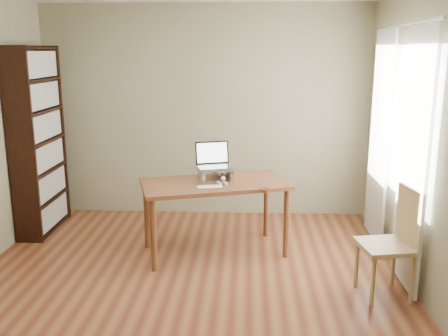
% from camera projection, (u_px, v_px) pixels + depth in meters
% --- Properties ---
extents(room, '(4.04, 4.54, 2.64)m').
position_uv_depth(room, '(185.00, 146.00, 3.99)').
color(room, '#5B2918').
rests_on(room, ground).
extents(bookshelf, '(0.30, 0.90, 2.10)m').
position_uv_depth(bookshelf, '(38.00, 141.00, 5.63)').
color(bookshelf, black).
rests_on(bookshelf, ground).
extents(curtains, '(0.03, 1.90, 2.25)m').
position_uv_depth(curtains, '(395.00, 146.00, 4.70)').
color(curtains, white).
rests_on(curtains, ground).
extents(desk, '(1.60, 1.12, 0.75)m').
position_uv_depth(desk, '(215.00, 191.00, 5.06)').
color(desk, brown).
rests_on(desk, ground).
extents(laptop_stand, '(0.32, 0.25, 0.13)m').
position_uv_depth(laptop_stand, '(215.00, 172.00, 5.09)').
color(laptop_stand, silver).
rests_on(laptop_stand, desk).
extents(laptop, '(0.41, 0.39, 0.25)m').
position_uv_depth(laptop, '(216.00, 160.00, 5.13)').
color(laptop, silver).
rests_on(laptop, laptop_stand).
extents(keyboard, '(0.27, 0.15, 0.02)m').
position_uv_depth(keyboard, '(210.00, 187.00, 4.82)').
color(keyboard, silver).
rests_on(keyboard, desk).
extents(coaster, '(0.10, 0.10, 0.01)m').
position_uv_depth(coaster, '(265.00, 189.00, 4.78)').
color(coaster, '#53331C').
rests_on(coaster, desk).
extents(cat, '(0.23, 0.47, 0.14)m').
position_uv_depth(cat, '(218.00, 174.00, 5.13)').
color(cat, '#473E37').
rests_on(cat, desk).
extents(chair, '(0.49, 0.49, 0.95)m').
position_uv_depth(chair, '(395.00, 239.00, 4.16)').
color(chair, tan).
rests_on(chair, ground).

